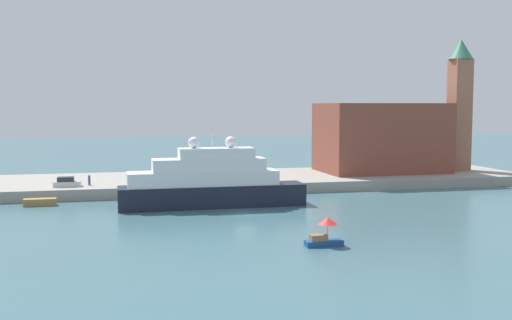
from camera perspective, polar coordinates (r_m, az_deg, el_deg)
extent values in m
plane|color=#3D6670|center=(76.14, -0.99, -5.15)|extent=(400.00, 400.00, 0.00)
cube|color=gray|center=(102.50, -4.27, -2.06)|extent=(110.00, 22.49, 1.64)
cube|color=black|center=(81.96, -4.11, -3.39)|extent=(25.08, 4.75, 2.95)
cube|color=white|center=(81.45, -4.99, -1.72)|extent=(20.06, 4.37, 1.93)
cube|color=white|center=(81.36, -4.48, -0.44)|extent=(15.05, 3.99, 1.69)
cube|color=white|center=(81.39, -3.79, 0.66)|extent=(10.03, 3.61, 1.40)
cylinder|color=silver|center=(81.17, -4.14, 2.17)|extent=(0.16, 0.16, 2.91)
sphere|color=white|center=(81.65, -2.40, 1.71)|extent=(1.52, 1.52, 1.52)
sphere|color=white|center=(80.85, -5.90, 1.65)|extent=(1.52, 1.52, 1.52)
cube|color=navy|center=(59.56, 6.42, -7.80)|extent=(3.71, 1.28, 0.57)
cube|color=#8C6647|center=(59.25, 5.92, -7.29)|extent=(1.63, 1.03, 0.59)
cylinder|color=#B2B2B2|center=(59.46, 6.77, -6.77)|extent=(0.06, 0.06, 1.57)
cone|color=red|center=(59.24, 6.78, -5.71)|extent=(1.93, 1.93, 0.68)
cube|color=olive|center=(87.72, -19.71, -3.77)|extent=(4.26, 1.52, 0.99)
cube|color=brown|center=(112.56, 11.72, 2.09)|extent=(21.78, 14.25, 12.44)
cube|color=#9E664C|center=(118.78, 18.62, 4.04)|extent=(3.39, 3.39, 20.59)
cone|color=#387A5B|center=(119.23, 18.79, 9.87)|extent=(4.41, 4.41, 3.61)
cube|color=silver|center=(94.09, -17.37, -2.17)|extent=(3.98, 1.82, 0.77)
cube|color=#262D33|center=(94.02, -17.51, -1.73)|extent=(2.39, 1.64, 0.69)
cylinder|color=#334C8C|center=(94.66, -15.45, -1.89)|extent=(0.36, 0.36, 1.42)
sphere|color=tan|center=(94.56, -15.46, -1.39)|extent=(0.24, 0.24, 0.24)
cylinder|color=black|center=(92.24, -2.90, -2.13)|extent=(0.50, 0.50, 0.65)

